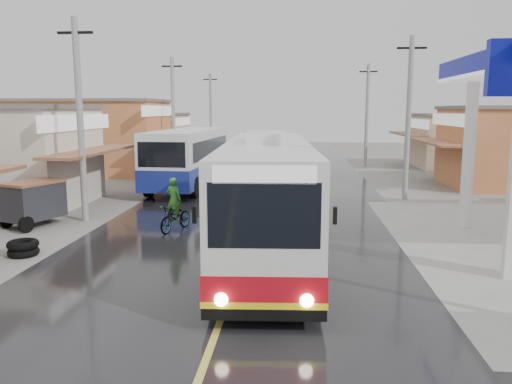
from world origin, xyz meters
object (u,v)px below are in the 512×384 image
second_bus (189,157)px  cyclist (175,213)px  coach_bus (267,195)px  tyre_stack (23,248)px  tricycle_near (33,201)px

second_bus → cyclist: bearing=-77.7°
coach_bus → tyre_stack: bearing=-174.7°
second_bus → cyclist: size_ratio=4.97×
coach_bus → tyre_stack: size_ratio=12.88×
cyclist → tyre_stack: 5.30m
coach_bus → cyclist: coach_bus is taller
tyre_stack → tricycle_near: bearing=114.1°
tyre_stack → coach_bus: bearing=8.2°
second_bus → tricycle_near: (-3.93, -10.12, -0.79)m
second_bus → tricycle_near: 10.89m
tricycle_near → cyclist: bearing=17.1°
coach_bus → tricycle_near: 9.68m
coach_bus → second_bus: coach_bus is taller
coach_bus → cyclist: size_ratio=5.99×
tricycle_near → tyre_stack: size_ratio=2.80×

